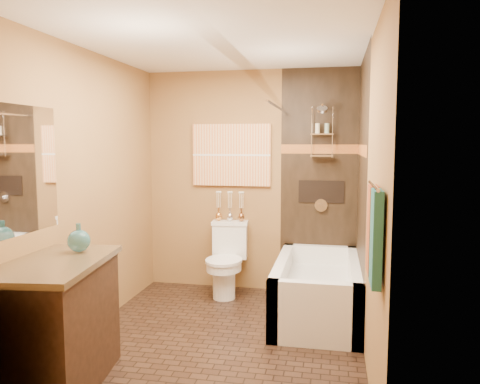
% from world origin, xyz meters
% --- Properties ---
extents(floor, '(3.00, 3.00, 0.00)m').
position_xyz_m(floor, '(0.00, 0.00, 0.00)').
color(floor, black).
rests_on(floor, ground).
extents(wall_left, '(0.02, 3.00, 2.50)m').
position_xyz_m(wall_left, '(-1.20, 0.00, 1.25)').
color(wall_left, olive).
rests_on(wall_left, floor).
extents(wall_right, '(0.02, 3.00, 2.50)m').
position_xyz_m(wall_right, '(1.20, 0.00, 1.25)').
color(wall_right, olive).
rests_on(wall_right, floor).
extents(wall_back, '(2.40, 0.02, 2.50)m').
position_xyz_m(wall_back, '(0.00, 1.50, 1.25)').
color(wall_back, olive).
rests_on(wall_back, floor).
extents(wall_front, '(2.40, 0.02, 2.50)m').
position_xyz_m(wall_front, '(0.00, -1.50, 1.25)').
color(wall_front, olive).
rests_on(wall_front, floor).
extents(ceiling, '(3.00, 3.00, 0.00)m').
position_xyz_m(ceiling, '(0.00, 0.00, 2.50)').
color(ceiling, silver).
rests_on(ceiling, wall_back).
extents(alcove_tile_back, '(0.85, 0.01, 2.50)m').
position_xyz_m(alcove_tile_back, '(0.78, 1.49, 1.25)').
color(alcove_tile_back, black).
rests_on(alcove_tile_back, wall_back).
extents(alcove_tile_right, '(0.01, 1.50, 2.50)m').
position_xyz_m(alcove_tile_right, '(1.19, 0.75, 1.25)').
color(alcove_tile_right, black).
rests_on(alcove_tile_right, wall_right).
extents(mosaic_band_back, '(0.85, 0.01, 0.10)m').
position_xyz_m(mosaic_band_back, '(0.78, 1.48, 1.62)').
color(mosaic_band_back, '#97461B').
rests_on(mosaic_band_back, alcove_tile_back).
extents(mosaic_band_right, '(0.01, 1.50, 0.10)m').
position_xyz_m(mosaic_band_right, '(1.18, 0.75, 1.62)').
color(mosaic_band_right, '#97461B').
rests_on(mosaic_band_right, alcove_tile_right).
extents(alcove_niche, '(0.50, 0.01, 0.25)m').
position_xyz_m(alcove_niche, '(0.80, 1.48, 1.15)').
color(alcove_niche, black).
rests_on(alcove_niche, alcove_tile_back).
extents(shower_fixtures, '(0.24, 0.33, 1.16)m').
position_xyz_m(shower_fixtures, '(0.80, 1.38, 1.67)').
color(shower_fixtures, silver).
rests_on(shower_fixtures, floor).
extents(curtain_rod, '(0.03, 1.55, 0.03)m').
position_xyz_m(curtain_rod, '(0.40, 0.75, 2.02)').
color(curtain_rod, silver).
rests_on(curtain_rod, wall_back).
extents(towel_bar, '(0.02, 0.55, 0.02)m').
position_xyz_m(towel_bar, '(1.15, -1.05, 1.45)').
color(towel_bar, silver).
rests_on(towel_bar, wall_right).
extents(towel_teal, '(0.05, 0.22, 0.52)m').
position_xyz_m(towel_teal, '(1.16, -1.18, 1.18)').
color(towel_teal, '#1C5F60').
rests_on(towel_teal, towel_bar).
extents(towel_rust, '(0.05, 0.22, 0.52)m').
position_xyz_m(towel_rust, '(1.16, -0.92, 1.18)').
color(towel_rust, '#9A3B1C').
rests_on(towel_rust, towel_bar).
extents(sunset_painting, '(0.90, 0.04, 0.70)m').
position_xyz_m(sunset_painting, '(-0.22, 1.48, 1.55)').
color(sunset_painting, orange).
rests_on(sunset_painting, wall_back).
extents(vanity_mirror, '(0.01, 1.00, 0.90)m').
position_xyz_m(vanity_mirror, '(-1.19, -0.96, 1.50)').
color(vanity_mirror, white).
rests_on(vanity_mirror, wall_left).
extents(bathtub, '(0.80, 1.50, 0.55)m').
position_xyz_m(bathtub, '(0.80, 0.75, 0.22)').
color(bathtub, white).
rests_on(bathtub, floor).
extents(toilet, '(0.42, 0.62, 0.80)m').
position_xyz_m(toilet, '(-0.22, 1.21, 0.41)').
color(toilet, white).
rests_on(toilet, floor).
extents(vanity, '(0.75, 1.09, 0.90)m').
position_xyz_m(vanity, '(-0.92, -0.96, 0.45)').
color(vanity, black).
rests_on(vanity, floor).
extents(teal_bottle, '(0.22, 0.22, 0.26)m').
position_xyz_m(teal_bottle, '(-0.87, -0.70, 1.00)').
color(teal_bottle, '#276C75').
rests_on(teal_bottle, vanity).
extents(bud_vases, '(0.33, 0.07, 0.33)m').
position_xyz_m(bud_vases, '(-0.22, 1.39, 0.98)').
color(bud_vases, gold).
rests_on(bud_vases, toilet).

